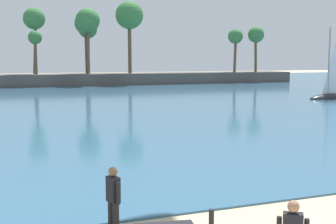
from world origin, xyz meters
The scene contains 4 objects.
sea centered at (0.00, 58.19, 0.03)m, with size 220.00×98.29×0.06m, color #33607F.
palm_headland centered at (1.19, 67.24, 3.20)m, with size 90.25×6.15×12.93m.
person_at_waterline centered at (-0.29, 8.19, 0.89)m, with size 0.28×0.54×1.67m.
sailboat_mid_bay centered at (29.03, 35.32, 0.75)m, with size 5.44×2.33×7.63m.
Camera 1 is at (-2.68, -1.54, 4.08)m, focal length 48.46 mm.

